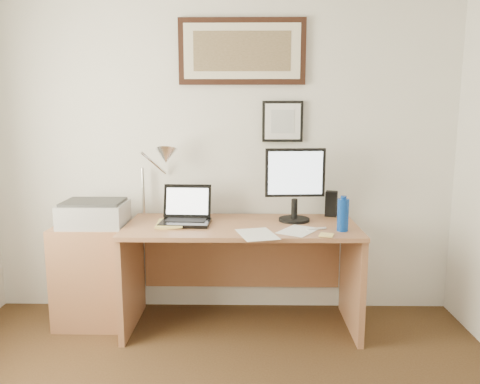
{
  "coord_description": "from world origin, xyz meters",
  "views": [
    {
      "loc": [
        0.19,
        -1.52,
        1.52
      ],
      "look_at": [
        0.14,
        1.43,
        1.01
      ],
      "focal_mm": 35.0,
      "sensor_mm": 36.0,
      "label": 1
    }
  ],
  "objects_px": {
    "laptop": "(186,215)",
    "lcd_monitor": "(295,181)",
    "side_cabinet": "(93,274)",
    "book": "(157,224)",
    "water_bottle": "(343,215)",
    "desk": "(241,254)",
    "printer": "(94,213)"
  },
  "relations": [
    {
      "from": "laptop",
      "to": "lcd_monitor",
      "type": "height_order",
      "value": "lcd_monitor"
    },
    {
      "from": "side_cabinet",
      "to": "book",
      "type": "distance_m",
      "value": 0.63
    },
    {
      "from": "book",
      "to": "lcd_monitor",
      "type": "bearing_deg",
      "value": 8.02
    },
    {
      "from": "water_bottle",
      "to": "desk",
      "type": "height_order",
      "value": "water_bottle"
    },
    {
      "from": "book",
      "to": "desk",
      "type": "height_order",
      "value": "book"
    },
    {
      "from": "desk",
      "to": "lcd_monitor",
      "type": "xyz_separation_m",
      "value": [
        0.38,
        0.02,
        0.53
      ]
    },
    {
      "from": "side_cabinet",
      "to": "water_bottle",
      "type": "bearing_deg",
      "value": -6.94
    },
    {
      "from": "lcd_monitor",
      "to": "printer",
      "type": "bearing_deg",
      "value": -177.11
    },
    {
      "from": "water_bottle",
      "to": "book",
      "type": "xyz_separation_m",
      "value": [
        -1.25,
        0.13,
        -0.1
      ]
    },
    {
      "from": "water_bottle",
      "to": "laptop",
      "type": "bearing_deg",
      "value": 168.88
    },
    {
      "from": "book",
      "to": "printer",
      "type": "bearing_deg",
      "value": 171.98
    },
    {
      "from": "side_cabinet",
      "to": "lcd_monitor",
      "type": "height_order",
      "value": "lcd_monitor"
    },
    {
      "from": "book",
      "to": "lcd_monitor",
      "type": "height_order",
      "value": "lcd_monitor"
    },
    {
      "from": "laptop",
      "to": "lcd_monitor",
      "type": "distance_m",
      "value": 0.8
    },
    {
      "from": "book",
      "to": "desk",
      "type": "relative_size",
      "value": 0.16
    },
    {
      "from": "water_bottle",
      "to": "book",
      "type": "bearing_deg",
      "value": 173.91
    },
    {
      "from": "side_cabinet",
      "to": "printer",
      "type": "height_order",
      "value": "printer"
    },
    {
      "from": "desk",
      "to": "laptop",
      "type": "distance_m",
      "value": 0.49
    },
    {
      "from": "water_bottle",
      "to": "printer",
      "type": "height_order",
      "value": "water_bottle"
    },
    {
      "from": "book",
      "to": "lcd_monitor",
      "type": "relative_size",
      "value": 0.49
    },
    {
      "from": "desk",
      "to": "laptop",
      "type": "height_order",
      "value": "laptop"
    },
    {
      "from": "book",
      "to": "desk",
      "type": "xyz_separation_m",
      "value": [
        0.58,
        0.11,
        -0.24
      ]
    },
    {
      "from": "book",
      "to": "lcd_monitor",
      "type": "distance_m",
      "value": 1.01
    },
    {
      "from": "side_cabinet",
      "to": "desk",
      "type": "distance_m",
      "value": 1.08
    },
    {
      "from": "water_bottle",
      "to": "lcd_monitor",
      "type": "relative_size",
      "value": 0.41
    },
    {
      "from": "laptop",
      "to": "lcd_monitor",
      "type": "relative_size",
      "value": 0.68
    },
    {
      "from": "laptop",
      "to": "water_bottle",
      "type": "bearing_deg",
      "value": -11.12
    },
    {
      "from": "book",
      "to": "laptop",
      "type": "height_order",
      "value": "laptop"
    },
    {
      "from": "printer",
      "to": "side_cabinet",
      "type": "bearing_deg",
      "value": 158.21
    },
    {
      "from": "water_bottle",
      "to": "lcd_monitor",
      "type": "xyz_separation_m",
      "value": [
        -0.29,
        0.27,
        0.18
      ]
    },
    {
      "from": "laptop",
      "to": "book",
      "type": "bearing_deg",
      "value": -158.93
    },
    {
      "from": "book",
      "to": "laptop",
      "type": "bearing_deg",
      "value": 21.07
    }
  ]
}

